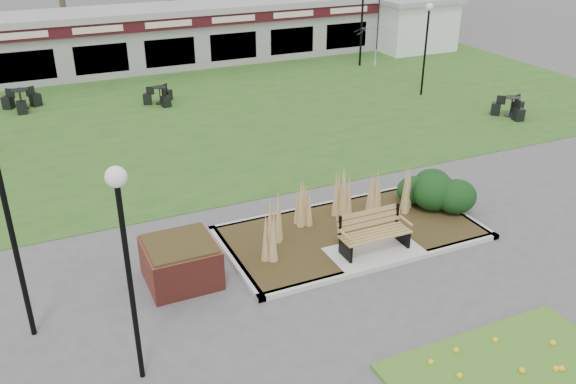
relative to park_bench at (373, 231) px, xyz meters
name	(u,v)px	position (x,y,z in m)	size (l,w,h in m)	color
ground	(377,258)	(0.00, -0.25, -0.59)	(100.00, 100.00, 0.00)	#515154
lawn	(215,111)	(0.00, 11.75, -0.58)	(34.00, 16.00, 0.02)	#275B1C
flower_bed	(521,384)	(0.00, -4.85, -0.52)	(4.20, 3.00, 0.16)	#3C7621
planting_bed	(392,210)	(1.27, 1.10, -0.22)	(6.75, 3.40, 1.27)	#362A15
park_bench	(373,231)	(0.00, 0.00, 0.00)	(1.70, 0.66, 0.93)	#9F7B47
brick_planter	(181,262)	(-4.40, 0.75, -0.11)	(1.50, 1.50, 0.95)	maroon
food_pavilion	(162,37)	(0.00, 19.71, 0.89)	(24.60, 3.40, 2.90)	#9C9C9F
service_hut	(413,23)	(13.50, 17.75, 0.86)	(4.40, 3.40, 2.83)	white
lamp_post_near_left	(123,231)	(-5.85, -1.87, 2.33)	(0.33, 0.33, 4.01)	black
lamp_post_mid_left	(0,181)	(-7.50, 0.16, 2.65)	(0.37, 0.37, 4.44)	black
lamp_post_mid_right	(427,29)	(8.76, 10.21, 2.20)	(0.32, 0.32, 3.82)	black
bistro_set_a	(22,103)	(-6.87, 15.14, -0.30)	(1.52, 1.36, 0.81)	black
bistro_set_b	(160,98)	(-1.70, 13.60, -0.33)	(1.30, 1.26, 0.70)	black
bistro_set_d	(511,110)	(10.18, 6.44, -0.32)	(1.39, 1.35, 0.75)	black
patio_umbrella	(377,46)	(8.00, 12.75, 1.06)	(2.48, 2.51, 2.60)	black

